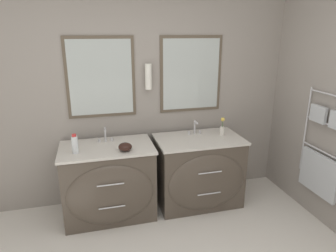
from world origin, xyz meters
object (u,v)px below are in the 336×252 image
(vanity_right, at_px, (199,172))
(flower_vase, at_px, (222,128))
(toiletry_bottle, at_px, (75,144))
(amenity_bowl, at_px, (125,147))
(vanity_left, at_px, (109,182))

(vanity_right, bearing_deg, flower_vase, 13.02)
(toiletry_bottle, bearing_deg, amenity_bowl, -7.61)
(vanity_left, xyz_separation_m, amenity_bowl, (0.18, -0.13, 0.46))
(vanity_right, distance_m, amenity_bowl, 1.00)
(toiletry_bottle, bearing_deg, flower_vase, 4.46)
(flower_vase, bearing_deg, vanity_left, -177.08)
(flower_vase, bearing_deg, toiletry_bottle, -175.54)
(flower_vase, bearing_deg, vanity_right, -166.98)
(vanity_left, xyz_separation_m, flower_vase, (1.37, 0.07, 0.51))
(vanity_left, distance_m, toiletry_bottle, 0.60)
(vanity_right, relative_size, amenity_bowl, 7.05)
(vanity_right, xyz_separation_m, toiletry_bottle, (-1.39, -0.06, 0.51))
(vanity_left, bearing_deg, amenity_bowl, -35.19)
(vanity_left, height_order, flower_vase, flower_vase)
(vanity_right, height_order, toiletry_bottle, toiletry_bottle)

